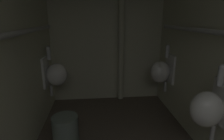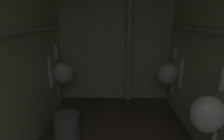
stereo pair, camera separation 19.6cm
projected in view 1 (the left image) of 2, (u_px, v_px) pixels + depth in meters
name	position (u px, v px, depth m)	size (l,w,h in m)	color
wall_back	(107.00, 32.00, 3.18)	(2.04, 0.06, 2.41)	beige
urinal_left_mid	(55.00, 74.00, 2.75)	(0.32, 0.30, 0.76)	white
urinal_right_mid	(209.00, 108.00, 1.71)	(0.32, 0.30, 0.76)	white
urinal_right_far	(162.00, 71.00, 2.89)	(0.32, 0.30, 0.76)	white
supply_pipe_left	(7.00, 35.00, 1.43)	(0.06, 2.81, 0.06)	#B2B2B2
standpipe_back_wall	(121.00, 33.00, 3.10)	(0.10, 0.10, 2.36)	beige
waste_bin	(65.00, 130.00, 2.21)	(0.31, 0.31, 0.34)	slate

